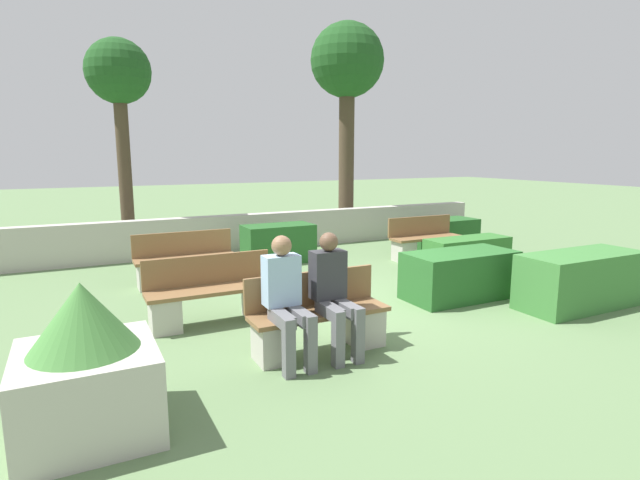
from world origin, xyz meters
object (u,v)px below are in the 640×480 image
bench_front (319,323)px  planter_corner_left (87,368)px  tree_leftmost (119,82)px  bench_left_side (425,243)px  person_seated_man (333,288)px  bench_back (186,265)px  tree_center_left (347,69)px  person_seated_woman (286,294)px  bench_right_side (213,298)px

bench_front → planter_corner_left: (-2.38, -0.70, 0.22)m
bench_front → tree_leftmost: bearing=100.5°
bench_left_side → person_seated_man: size_ratio=1.19×
person_seated_man → bench_front: bearing=128.3°
bench_left_side → person_seated_man: bearing=-127.2°
bench_back → person_seated_man: bearing=-69.6°
planter_corner_left → tree_center_left: (6.60, 7.55, 3.78)m
person_seated_woman → person_seated_man: bearing=-0.1°
bench_left_side → planter_corner_left: bearing=-136.1°
bench_back → person_seated_woman: person_seated_woman is taller
bench_front → bench_back: same height
bench_front → person_seated_man: size_ratio=1.18×
bench_back → person_seated_man: 3.88m
planter_corner_left → person_seated_man: bearing=12.8°
person_seated_man → planter_corner_left: 2.56m
bench_left_side → person_seated_woman: bearing=-130.7°
planter_corner_left → tree_leftmost: bearing=81.9°
bench_back → person_seated_woman: (0.27, -3.76, 0.42)m
bench_front → person_seated_man: person_seated_man is taller
planter_corner_left → bench_left_side: bearing=32.3°
bench_right_side → person_seated_woman: bearing=-76.2°
bench_back → planter_corner_left: (-1.66, -4.33, 0.22)m
bench_front → tree_leftmost: size_ratio=0.35×
person_seated_woman → bench_right_side: bearing=103.2°
person_seated_woman → planter_corner_left: 2.02m
tree_center_left → bench_back: bearing=-146.9°
bench_front → bench_left_side: (4.25, 3.49, 0.00)m
person_seated_woman → planter_corner_left: person_seated_woman is taller
tree_center_left → bench_left_side: bearing=-89.4°
bench_right_side → bench_back: 2.16m
bench_back → person_seated_man: person_seated_man is taller
bench_left_side → person_seated_woman: person_seated_woman is taller
bench_left_side → bench_right_side: (-5.08, -2.02, 0.00)m
bench_back → tree_center_left: tree_center_left is taller
bench_right_side → person_seated_woman: person_seated_woman is taller
person_seated_man → tree_center_left: size_ratio=0.25×
bench_back → tree_leftmost: bearing=107.6°
planter_corner_left → tree_leftmost: (1.09, 7.69, 3.15)m
person_seated_woman → tree_leftmost: tree_leftmost is taller
bench_back → tree_center_left: (4.94, 3.22, 4.00)m
bench_front → bench_left_side: size_ratio=1.00×
bench_right_side → person_seated_man: 1.91m
bench_right_side → person_seated_man: size_ratio=1.25×
person_seated_man → tree_leftmost: tree_leftmost is taller
person_seated_man → tree_center_left: 8.86m
bench_front → person_seated_man: (0.11, -0.14, 0.42)m
bench_front → person_seated_woman: person_seated_woman is taller
person_seated_man → person_seated_woman: 0.56m
bench_left_side → person_seated_woman: size_ratio=1.18×
bench_back → tree_leftmost: (-0.57, 3.36, 3.37)m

